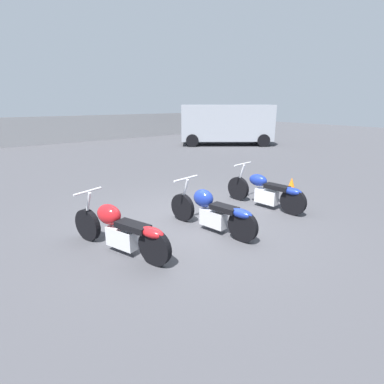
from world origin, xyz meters
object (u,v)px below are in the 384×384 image
(motorcycle_slot_2, at_px, (266,191))
(traffic_cone_near, at_px, (291,186))
(motorcycle_slot_0, at_px, (120,229))
(motorcycle_slot_1, at_px, (212,211))
(parked_van, at_px, (226,123))

(motorcycle_slot_2, relative_size, traffic_cone_near, 4.45)
(motorcycle_slot_0, bearing_deg, traffic_cone_near, -16.12)
(motorcycle_slot_0, height_order, motorcycle_slot_2, motorcycle_slot_2)
(motorcycle_slot_0, bearing_deg, motorcycle_slot_1, -27.25)
(motorcycle_slot_0, height_order, motorcycle_slot_1, motorcycle_slot_0)
(motorcycle_slot_1, xyz_separation_m, motorcycle_slot_2, (1.90, 0.23, -0.01))
(motorcycle_slot_0, bearing_deg, motorcycle_slot_2, -18.99)
(motorcycle_slot_1, bearing_deg, traffic_cone_near, -1.68)
(traffic_cone_near, bearing_deg, motorcycle_slot_2, -170.36)
(motorcycle_slot_1, distance_m, parked_van, 12.54)
(motorcycle_slot_1, bearing_deg, motorcycle_slot_2, -2.87)
(motorcycle_slot_1, height_order, motorcycle_slot_2, motorcycle_slot_2)
(motorcycle_slot_2, bearing_deg, parked_van, 44.34)
(motorcycle_slot_0, xyz_separation_m, traffic_cone_near, (5.02, 0.17, -0.17))
(parked_van, height_order, traffic_cone_near, parked_van)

